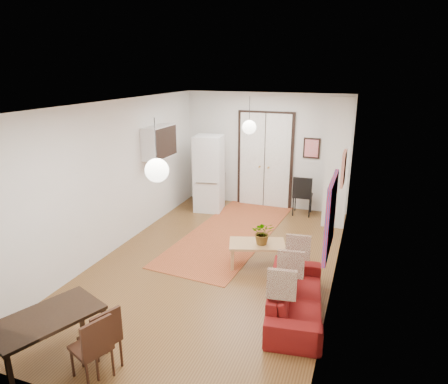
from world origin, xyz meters
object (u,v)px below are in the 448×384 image
(black_side_chair, at_px, (304,191))
(sofa, at_px, (296,296))
(kitchen_counter, at_px, (212,189))
(fridge, at_px, (209,174))
(dining_table, at_px, (47,322))
(dining_chair_far, at_px, (95,337))
(coffee_table, at_px, (257,246))
(dining_chair_near, at_px, (104,329))

(black_side_chair, bearing_deg, sofa, 95.40)
(kitchen_counter, height_order, fridge, fridge)
(dining_table, distance_m, dining_chair_far, 0.62)
(coffee_table, xyz_separation_m, black_side_chair, (0.32, 3.07, 0.19))
(coffee_table, relative_size, dining_chair_near, 1.34)
(dining_chair_near, bearing_deg, coffee_table, -176.79)
(fridge, relative_size, dining_chair_far, 2.27)
(fridge, distance_m, dining_chair_far, 5.84)
(kitchen_counter, bearing_deg, black_side_chair, 1.58)
(dining_table, height_order, black_side_chair, black_side_chair)
(dining_chair_far, relative_size, black_side_chair, 0.85)
(dining_chair_far, bearing_deg, coffee_table, -175.86)
(sofa, distance_m, coffee_table, 1.56)
(sofa, xyz_separation_m, dining_table, (-2.59, -2.08, 0.32))
(coffee_table, distance_m, dining_chair_far, 3.41)
(black_side_chair, bearing_deg, dining_chair_far, 75.05)
(sofa, xyz_separation_m, dining_chair_near, (-1.99, -1.83, 0.20))
(sofa, bearing_deg, kitchen_counter, 28.38)
(coffee_table, bearing_deg, kitchen_counter, 126.12)
(kitchen_counter, xyz_separation_m, fridge, (0.01, -0.18, 0.44))
(kitchen_counter, xyz_separation_m, dining_table, (0.31, -6.01, 0.09))
(fridge, height_order, dining_chair_near, fridge)
(kitchen_counter, relative_size, dining_chair_near, 1.34)
(dining_chair_near, bearing_deg, dining_chair_far, 22.13)
(fridge, distance_m, dining_chair_near, 5.67)
(fridge, xyz_separation_m, dining_table, (0.30, -5.83, -0.35))
(sofa, xyz_separation_m, fridge, (-2.89, 3.75, 0.67))
(kitchen_counter, distance_m, dining_chair_far, 6.00)
(fridge, bearing_deg, kitchen_counter, 84.06)
(fridge, xyz_separation_m, dining_chair_near, (0.90, -5.58, -0.47))
(black_side_chair, bearing_deg, fridge, 11.29)
(dining_chair_near, distance_m, black_side_chair, 6.30)
(sofa, height_order, fridge, fridge)
(fridge, distance_m, black_side_chair, 2.38)
(sofa, bearing_deg, dining_chair_near, 124.63)
(dining_table, bearing_deg, sofa, 38.80)
(fridge, bearing_deg, dining_table, -95.04)
(sofa, height_order, kitchen_counter, kitchen_counter)
(coffee_table, relative_size, dining_chair_far, 1.34)
(dining_table, relative_size, black_side_chair, 1.41)
(dining_table, relative_size, dining_chair_far, 1.66)
(kitchen_counter, height_order, dining_table, kitchen_counter)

